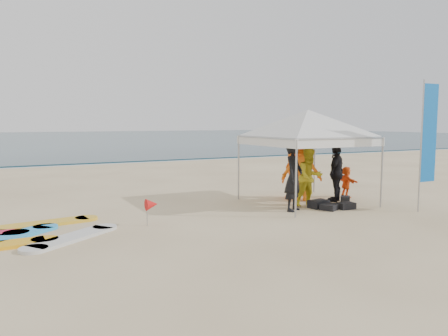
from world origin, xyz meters
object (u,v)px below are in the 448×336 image
Objects in this scene: person_orange_a at (302,170)px; canopy_tent at (308,110)px; person_black_a at (294,177)px; marker_pennant at (152,205)px; person_seated at (346,182)px; person_black_b at (336,173)px; person_yellow at (310,177)px; feather_flag at (428,135)px; person_orange_b at (294,174)px.

canopy_tent is at bearing 110.53° from person_orange_a.
person_black_a is 3.99m from marker_pennant.
person_black_a reaches higher than marker_pennant.
person_seated is 2.91m from canopy_tent.
person_seated is (0.80, 0.42, -0.37)m from person_black_b.
person_yellow is at bearing 119.54° from person_seated.
person_black_a is at bearing 152.49° from feather_flag.
person_orange_b is 1.75m from person_seated.
person_black_a is 2.23m from canopy_tent.
canopy_tent is 1.19× the size of feather_flag.
person_black_a is at bearing 54.94° from person_orange_b.
feather_flag is at bearing 86.38° from person_black_b.
marker_pennant is at bearing -26.89° from person_black_b.
person_orange_a reaches higher than marker_pennant.
person_orange_a is 1.93× the size of person_seated.
marker_pennant is (-6.79, -0.87, -0.00)m from person_seated.
person_orange_a is at bearing 87.68° from person_orange_b.
marker_pennant is at bearing -175.72° from person_yellow.
person_black_b is (2.02, 0.58, -0.07)m from person_black_a.
person_black_b is 1.10× the size of person_orange_b.
feather_flag is 7.55m from marker_pennant.
person_orange_a is 0.46m from person_orange_b.
person_yellow is 1.26m from person_black_b.
person_seated is at bearing 97.86° from feather_flag.
person_orange_a is at bearing 11.73° from marker_pennant.
person_orange_b is at bearing 77.96° from canopy_tent.
person_yellow reaches higher than person_orange_b.
canopy_tent is 5.52m from marker_pennant.
canopy_tent is 6.61× the size of marker_pennant.
person_seated is at bearing 7.31° from marker_pennant.
person_black_b reaches higher than person_seated.
feather_flag is (1.17, -2.25, 1.21)m from person_black_b.
person_orange_b is (1.21, 1.63, -0.16)m from person_black_a.
marker_pennant is at bearing 143.82° from person_black_a.
person_black_b reaches higher than marker_pennant.
person_orange_b is 4.05m from feather_flag.
person_seated is (2.03, 0.70, -0.35)m from person_yellow.
person_yellow is 4.78m from marker_pennant.
person_black_a is 1.20× the size of person_orange_b.
feather_flag is (2.01, -2.87, 1.12)m from person_orange_a.
person_black_a reaches higher than person_yellow.
marker_pennant is (-5.99, -0.45, -0.37)m from person_black_b.
person_black_a is 1.11× the size of person_yellow.
person_black_b is 1.74× the size of person_seated.
marker_pennant is (-4.99, -0.62, -2.28)m from canopy_tent.
person_orange_a is 1.05m from person_black_b.
person_black_b is (1.23, 0.28, 0.02)m from person_yellow.
person_black_a is 3.77m from feather_flag.
feather_flag is at bearing -61.74° from person_black_a.
person_orange_b is (0.42, 1.32, -0.06)m from person_yellow.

